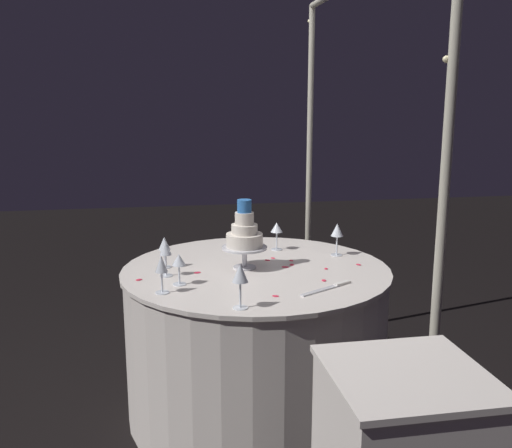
{
  "coord_description": "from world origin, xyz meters",
  "views": [
    {
      "loc": [
        2.64,
        -0.47,
        1.55
      ],
      "look_at": [
        0.0,
        0.0,
        0.97
      ],
      "focal_mm": 40.12,
      "sensor_mm": 36.0,
      "label": 1
    }
  ],
  "objects_px": {
    "main_table": "(256,340)",
    "wine_glass_2": "(240,275)",
    "decorative_arch": "(358,142)",
    "wine_glass_4": "(161,266)",
    "wine_glass_1": "(179,262)",
    "wine_glass_3": "(337,231)",
    "wine_glass_5": "(164,245)",
    "tiered_cake": "(244,235)",
    "cake_knife": "(329,287)",
    "wine_glass_6": "(165,250)",
    "wine_glass_0": "(277,229)"
  },
  "relations": [
    {
      "from": "decorative_arch",
      "to": "wine_glass_4",
      "type": "distance_m",
      "value": 1.11
    },
    {
      "from": "main_table",
      "to": "wine_glass_3",
      "type": "xyz_separation_m",
      "value": [
        -0.16,
        0.46,
        0.51
      ]
    },
    {
      "from": "wine_glass_5",
      "to": "wine_glass_6",
      "type": "height_order",
      "value": "wine_glass_6"
    },
    {
      "from": "wine_glass_4",
      "to": "wine_glass_1",
      "type": "bearing_deg",
      "value": 142.79
    },
    {
      "from": "wine_glass_4",
      "to": "cake_knife",
      "type": "height_order",
      "value": "wine_glass_4"
    },
    {
      "from": "main_table",
      "to": "wine_glass_2",
      "type": "relative_size",
      "value": 7.17
    },
    {
      "from": "main_table",
      "to": "wine_glass_0",
      "type": "distance_m",
      "value": 0.62
    },
    {
      "from": "wine_glass_4",
      "to": "wine_glass_6",
      "type": "bearing_deg",
      "value": 174.74
    },
    {
      "from": "wine_glass_3",
      "to": "wine_glass_6",
      "type": "xyz_separation_m",
      "value": [
        0.22,
        -0.9,
        -0.0
      ]
    },
    {
      "from": "wine_glass_1",
      "to": "wine_glass_2",
      "type": "height_order",
      "value": "wine_glass_2"
    },
    {
      "from": "tiered_cake",
      "to": "wine_glass_4",
      "type": "xyz_separation_m",
      "value": [
        0.31,
        -0.4,
        -0.05
      ]
    },
    {
      "from": "wine_glass_5",
      "to": "tiered_cake",
      "type": "bearing_deg",
      "value": 78.5
    },
    {
      "from": "cake_knife",
      "to": "wine_glass_5",
      "type": "bearing_deg",
      "value": -122.93
    },
    {
      "from": "main_table",
      "to": "wine_glass_3",
      "type": "relative_size",
      "value": 7.63
    },
    {
      "from": "wine_glass_4",
      "to": "main_table",
      "type": "bearing_deg",
      "value": 123.2
    },
    {
      "from": "main_table",
      "to": "tiered_cake",
      "type": "bearing_deg",
      "value": -98.61
    },
    {
      "from": "main_table",
      "to": "wine_glass_1",
      "type": "distance_m",
      "value": 0.64
    },
    {
      "from": "wine_glass_6",
      "to": "cake_knife",
      "type": "distance_m",
      "value": 0.77
    },
    {
      "from": "wine_glass_1",
      "to": "wine_glass_5",
      "type": "distance_m",
      "value": 0.29
    },
    {
      "from": "tiered_cake",
      "to": "wine_glass_6",
      "type": "bearing_deg",
      "value": -80.19
    },
    {
      "from": "main_table",
      "to": "wine_glass_2",
      "type": "xyz_separation_m",
      "value": [
        0.54,
        -0.16,
        0.51
      ]
    },
    {
      "from": "wine_glass_1",
      "to": "wine_glass_3",
      "type": "bearing_deg",
      "value": 112.94
    },
    {
      "from": "wine_glass_0",
      "to": "wine_glass_4",
      "type": "relative_size",
      "value": 0.92
    },
    {
      "from": "tiered_cake",
      "to": "wine_glass_0",
      "type": "bearing_deg",
      "value": 144.42
    },
    {
      "from": "wine_glass_3",
      "to": "cake_knife",
      "type": "relative_size",
      "value": 0.64
    },
    {
      "from": "wine_glass_0",
      "to": "wine_glass_4",
      "type": "xyz_separation_m",
      "value": [
        0.63,
        -0.63,
        0.0
      ]
    },
    {
      "from": "wine_glass_0",
      "to": "wine_glass_2",
      "type": "xyz_separation_m",
      "value": [
        0.87,
        -0.33,
        0.02
      ]
    },
    {
      "from": "tiered_cake",
      "to": "wine_glass_4",
      "type": "bearing_deg",
      "value": -52.58
    },
    {
      "from": "decorative_arch",
      "to": "wine_glass_4",
      "type": "relative_size",
      "value": 12.86
    },
    {
      "from": "main_table",
      "to": "cake_knife",
      "type": "distance_m",
      "value": 0.59
    },
    {
      "from": "wine_glass_1",
      "to": "wine_glass_6",
      "type": "xyz_separation_m",
      "value": [
        -0.14,
        -0.06,
        0.02
      ]
    },
    {
      "from": "tiered_cake",
      "to": "wine_glass_0",
      "type": "height_order",
      "value": "tiered_cake"
    },
    {
      "from": "wine_glass_1",
      "to": "wine_glass_2",
      "type": "bearing_deg",
      "value": 33.01
    },
    {
      "from": "tiered_cake",
      "to": "cake_knife",
      "type": "relative_size",
      "value": 1.26
    },
    {
      "from": "main_table",
      "to": "wine_glass_5",
      "type": "bearing_deg",
      "value": -101.13
    },
    {
      "from": "decorative_arch",
      "to": "wine_glass_5",
      "type": "xyz_separation_m",
      "value": [
        -0.09,
        -0.93,
        -0.49
      ]
    },
    {
      "from": "wine_glass_5",
      "to": "wine_glass_0",
      "type": "bearing_deg",
      "value": 111.53
    },
    {
      "from": "main_table",
      "to": "wine_glass_1",
      "type": "bearing_deg",
      "value": -62.55
    },
    {
      "from": "tiered_cake",
      "to": "wine_glass_5",
      "type": "distance_m",
      "value": 0.39
    },
    {
      "from": "wine_glass_1",
      "to": "wine_glass_5",
      "type": "height_order",
      "value": "wine_glass_5"
    },
    {
      "from": "wine_glass_2",
      "to": "main_table",
      "type": "bearing_deg",
      "value": 163.63
    },
    {
      "from": "wine_glass_6",
      "to": "cake_knife",
      "type": "relative_size",
      "value": 0.64
    },
    {
      "from": "decorative_arch",
      "to": "wine_glass_1",
      "type": "height_order",
      "value": "decorative_arch"
    },
    {
      "from": "wine_glass_4",
      "to": "tiered_cake",
      "type": "bearing_deg",
      "value": 127.42
    },
    {
      "from": "wine_glass_2",
      "to": "wine_glass_0",
      "type": "bearing_deg",
      "value": 159.08
    },
    {
      "from": "wine_glass_4",
      "to": "wine_glass_5",
      "type": "bearing_deg",
      "value": 177.04
    },
    {
      "from": "wine_glass_0",
      "to": "cake_knife",
      "type": "relative_size",
      "value": 0.57
    },
    {
      "from": "tiered_cake",
      "to": "wine_glass_3",
      "type": "relative_size",
      "value": 1.97
    },
    {
      "from": "tiered_cake",
      "to": "cake_knife",
      "type": "distance_m",
      "value": 0.51
    },
    {
      "from": "wine_glass_1",
      "to": "main_table",
      "type": "bearing_deg",
      "value": 117.45
    }
  ]
}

